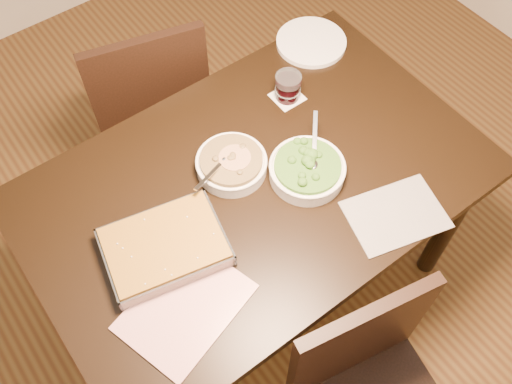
{
  "coord_description": "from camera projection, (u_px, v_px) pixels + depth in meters",
  "views": [
    {
      "loc": [
        -0.58,
        -0.78,
        2.2
      ],
      "look_at": [
        -0.04,
        -0.06,
        0.8
      ],
      "focal_mm": 40.0,
      "sensor_mm": 36.0,
      "label": 1
    }
  ],
  "objects": [
    {
      "name": "dinner_plate",
      "position": [
        311.0,
        42.0,
        2.06
      ],
      "size": [
        0.25,
        0.25,
        0.02
      ],
      "primitive_type": "cylinder",
      "color": "white",
      "rests_on": "table"
    },
    {
      "name": "magazine_a",
      "position": [
        185.0,
        307.0,
        1.52
      ],
      "size": [
        0.39,
        0.33,
        0.01
      ],
      "primitive_type": "cube",
      "rotation": [
        0.0,
        0.0,
        0.29
      ],
      "color": "#B03244",
      "rests_on": "table"
    },
    {
      "name": "broccoli_bowl",
      "position": [
        307.0,
        169.0,
        1.73
      ],
      "size": [
        0.23,
        0.24,
        0.09
      ],
      "color": "white",
      "rests_on": "table"
    },
    {
      "name": "table",
      "position": [
        256.0,
        197.0,
        1.82
      ],
      "size": [
        1.4,
        0.9,
        0.75
      ],
      "color": "black",
      "rests_on": "ground"
    },
    {
      "name": "ground",
      "position": [
        256.0,
        280.0,
        2.38
      ],
      "size": [
        4.0,
        4.0,
        0.0
      ],
      "primitive_type": "plane",
      "color": "#462914",
      "rests_on": "ground"
    },
    {
      "name": "chair_far",
      "position": [
        150.0,
        100.0,
        2.23
      ],
      "size": [
        0.52,
        0.52,
        0.92
      ],
      "rotation": [
        0.0,
        0.0,
        2.89
      ],
      "color": "black",
      "rests_on": "ground"
    },
    {
      "name": "wine_tumbler",
      "position": [
        288.0,
        86.0,
        1.88
      ],
      "size": [
        0.09,
        0.09,
        0.1
      ],
      "color": "black",
      "rests_on": "coaster"
    },
    {
      "name": "baking_dish",
      "position": [
        165.0,
        247.0,
        1.59
      ],
      "size": [
        0.38,
        0.31,
        0.06
      ],
      "rotation": [
        0.0,
        0.0,
        -0.22
      ],
      "color": "silver",
      "rests_on": "table"
    },
    {
      "name": "magazine_b",
      "position": [
        396.0,
        215.0,
        1.68
      ],
      "size": [
        0.32,
        0.27,
        0.01
      ],
      "primitive_type": "cube",
      "rotation": [
        0.0,
        0.0,
        -0.26
      ],
      "color": "#282830",
      "rests_on": "table"
    },
    {
      "name": "stew_bowl",
      "position": [
        231.0,
        164.0,
        1.74
      ],
      "size": [
        0.24,
        0.22,
        0.09
      ],
      "color": "white",
      "rests_on": "table"
    },
    {
      "name": "coaster",
      "position": [
        287.0,
        97.0,
        1.92
      ],
      "size": [
        0.1,
        0.1,
        0.0
      ],
      "primitive_type": "cube",
      "color": "white",
      "rests_on": "table"
    }
  ]
}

